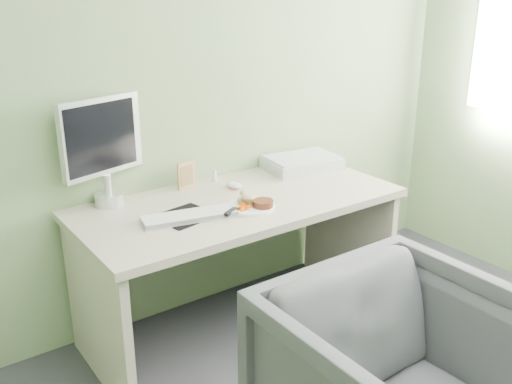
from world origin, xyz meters
TOP-DOWN VIEW (x-y plane):
  - wall_back at (0.00, 2.00)m, footprint 3.50×0.00m
  - desk at (0.00, 1.62)m, footprint 1.60×0.75m
  - plate at (-0.02, 1.49)m, footprint 0.23×0.23m
  - steak at (0.02, 1.45)m, footprint 0.12×0.12m
  - potato_pile at (0.00, 1.54)m, footprint 0.12×0.11m
  - carrot_heap at (-0.07, 1.48)m, footprint 0.05×0.05m
  - steak_knife at (-0.12, 1.48)m, footprint 0.21×0.12m
  - mousepad at (-0.32, 1.59)m, footprint 0.29×0.26m
  - keyboard at (-0.32, 1.55)m, footprint 0.44×0.21m
  - computer_mouse at (0.07, 1.78)m, footprint 0.07×0.10m
  - photo_frame at (-0.13, 1.92)m, footprint 0.11×0.04m
  - eyedrop_bottle at (0.05, 1.93)m, footprint 0.02×0.02m
  - scanner at (0.57, 1.83)m, footprint 0.44×0.33m
  - monitor at (-0.55, 1.94)m, footprint 0.42×0.17m

SIDE VIEW (x-z plane):
  - desk at x=0.00m, z-range 0.18..0.91m
  - mousepad at x=-0.32m, z-range 0.73..0.73m
  - plate at x=-0.02m, z-range 0.73..0.74m
  - keyboard at x=-0.32m, z-range 0.74..0.76m
  - computer_mouse at x=0.07m, z-range 0.73..0.76m
  - steak_knife at x=-0.12m, z-range 0.75..0.76m
  - steak at x=0.02m, z-range 0.74..0.77m
  - carrot_heap at x=-0.07m, z-range 0.74..0.78m
  - eyedrop_bottle at x=0.05m, z-range 0.73..0.80m
  - scanner at x=0.57m, z-range 0.73..0.79m
  - potato_pile at x=0.00m, z-range 0.74..0.80m
  - photo_frame at x=-0.13m, z-range 0.73..0.87m
  - monitor at x=-0.55m, z-range 0.76..1.28m
  - wall_back at x=0.00m, z-range -0.40..3.10m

